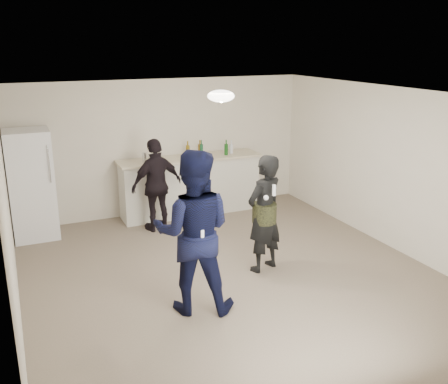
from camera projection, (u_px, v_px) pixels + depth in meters
name	position (u px, v px, depth m)	size (l,w,h in m)	color
floor	(230.00, 274.00, 7.04)	(6.00, 6.00, 0.00)	#6B5B4C
ceiling	(230.00, 94.00, 6.31)	(6.00, 6.00, 0.00)	silver
wall_back	(164.00, 147.00, 9.30)	(6.00, 6.00, 0.00)	beige
wall_front	(383.00, 285.00, 4.05)	(6.00, 6.00, 0.00)	beige
wall_left	(8.00, 217.00, 5.61)	(6.00, 6.00, 0.00)	beige
wall_right	(391.00, 169.00, 7.73)	(6.00, 6.00, 0.00)	beige
counter	(191.00, 186.00, 9.38)	(2.60, 0.56, 1.05)	beige
counter_top	(190.00, 158.00, 9.22)	(2.68, 0.64, 0.04)	beige
fridge	(31.00, 185.00, 8.13)	(0.70, 0.70, 1.80)	white
fridge_handle	(49.00, 164.00, 7.80)	(0.02, 0.02, 0.60)	silver
ceiling_dome	(221.00, 96.00, 6.59)	(0.36, 0.36, 0.16)	white
shaker	(145.00, 157.00, 8.81)	(0.08, 0.08, 0.17)	silver
man	(194.00, 232.00, 5.86)	(0.97, 0.75, 1.99)	#0E123C
woman	(264.00, 214.00, 6.95)	(0.61, 0.40, 1.68)	black
camo_shorts	(264.00, 213.00, 6.94)	(0.34, 0.34, 0.28)	#373D1B
spectator	(157.00, 185.00, 8.47)	(0.94, 0.39, 1.60)	black
remote_man	(202.00, 236.00, 5.59)	(0.04, 0.04, 0.15)	white
nunchuk_man	(211.00, 239.00, 5.69)	(0.07, 0.07, 0.07)	white
remote_woman	(274.00, 190.00, 6.61)	(0.04, 0.04, 0.15)	white
nunchuk_woman	(266.00, 198.00, 6.63)	(0.07, 0.07, 0.07)	white
bottle_cluster	(208.00, 150.00, 9.29)	(0.94, 0.20, 0.24)	#7B5F11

